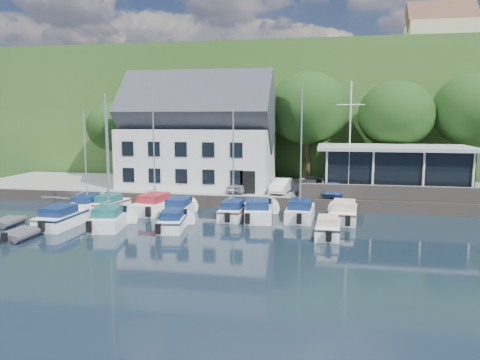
{
  "coord_description": "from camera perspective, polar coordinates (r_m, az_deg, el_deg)",
  "views": [
    {
      "loc": [
        5.25,
        -27.07,
        7.62
      ],
      "look_at": [
        -1.53,
        9.0,
        2.67
      ],
      "focal_mm": 35.0,
      "sensor_mm": 36.0,
      "label": 1
    }
  ],
  "objects": [
    {
      "name": "seawall",
      "position": [
        39.52,
        20.35,
        -1.57
      ],
      "size": [
        18.0,
        0.5,
        1.2
      ],
      "primitive_type": "cube",
      "color": "#5F564C",
      "rests_on": "quay"
    },
    {
      "name": "club_pavilion",
      "position": [
        43.69,
        18.14,
        1.29
      ],
      "size": [
        13.2,
        7.2,
        4.1
      ],
      "primitive_type": null,
      "color": "black",
      "rests_on": "quay"
    },
    {
      "name": "flagpole",
      "position": [
        40.21,
        13.24,
        4.85
      ],
      "size": [
        2.29,
        0.2,
        9.56
      ],
      "primitive_type": null,
      "color": "silver",
      "rests_on": "quay"
    },
    {
      "name": "dinghy_1",
      "position": [
        32.83,
        -25.26,
        -5.86
      ],
      "size": [
        1.85,
        3.06,
        0.71
      ],
      "primitive_type": null,
      "rotation": [
        0.0,
        0.0,
        0.01
      ],
      "color": "#3C3B41",
      "rests_on": "ground"
    },
    {
      "name": "boat_r1_3",
      "position": [
        36.64,
        -7.38,
        -3.23
      ],
      "size": [
        2.27,
        6.07,
        1.45
      ],
      "primitive_type": null,
      "rotation": [
        0.0,
        0.0,
        0.05
      ],
      "color": "white",
      "rests_on": "ground"
    },
    {
      "name": "tree_4",
      "position": [
        49.19,
        18.42,
        5.51
      ],
      "size": [
        7.46,
        7.46,
        10.2
      ],
      "primitive_type": null,
      "color": "black",
      "rests_on": "quay"
    },
    {
      "name": "dinghy_0",
      "position": [
        37.09,
        -26.58,
        -4.49
      ],
      "size": [
        1.87,
        2.91,
        0.65
      ],
      "primitive_type": null,
      "rotation": [
        0.0,
        0.0,
        0.07
      ],
      "color": "#3C3B41",
      "rests_on": "ground"
    },
    {
      "name": "car_dgrey",
      "position": [
        41.13,
        8.49,
        -0.77
      ],
      "size": [
        2.63,
        4.69,
        1.28
      ],
      "primitive_type": "imported",
      "rotation": [
        0.0,
        0.0,
        -0.2
      ],
      "color": "#303035",
      "rests_on": "quay"
    },
    {
      "name": "quay_face",
      "position": [
        39.09,
        2.74,
        -2.83
      ],
      "size": [
        60.0,
        0.3,
        1.0
      ],
      "primitive_type": "cube",
      "color": "#5F564C",
      "rests_on": "ground"
    },
    {
      "name": "boat_r1_4",
      "position": [
        34.96,
        -0.82,
        2.22
      ],
      "size": [
        1.84,
        5.9,
        8.59
      ],
      "primitive_type": null,
      "rotation": [
        0.0,
        0.0,
        -0.01
      ],
      "color": "white",
      "rests_on": "ground"
    },
    {
      "name": "boat_r1_6",
      "position": [
        34.72,
        7.45,
        2.77
      ],
      "size": [
        2.3,
        6.12,
        9.37
      ],
      "primitive_type": null,
      "rotation": [
        0.0,
        0.0,
        -0.03
      ],
      "color": "white",
      "rests_on": "ground"
    },
    {
      "name": "quay",
      "position": [
        45.44,
        3.87,
        -1.35
      ],
      "size": [
        60.0,
        13.0,
        1.0
      ],
      "primitive_type": "cube",
      "color": "gray",
      "rests_on": "ground"
    },
    {
      "name": "tree_2",
      "position": [
        48.99,
        1.42,
        6.04
      ],
      "size": [
        7.65,
        7.65,
        10.45
      ],
      "primitive_type": null,
      "color": "black",
      "rests_on": "quay"
    },
    {
      "name": "car_white",
      "position": [
        41.28,
        5.08,
        -0.69
      ],
      "size": [
        1.98,
        4.02,
        1.27
      ],
      "primitive_type": "imported",
      "rotation": [
        0.0,
        0.0,
        -0.17
      ],
      "color": "silver",
      "rests_on": "quay"
    },
    {
      "name": "boat_r1_7",
      "position": [
        35.49,
        12.54,
        -3.66
      ],
      "size": [
        2.53,
        6.79,
        1.51
      ],
      "primitive_type": null,
      "rotation": [
        0.0,
        0.0,
        -0.08
      ],
      "color": "white",
      "rests_on": "ground"
    },
    {
      "name": "tree_1",
      "position": [
        52.11,
        -10.32,
        6.25
      ],
      "size": [
        7.95,
        7.95,
        10.87
      ],
      "primitive_type": null,
      "color": "black",
      "rests_on": "quay"
    },
    {
      "name": "tree_3",
      "position": [
        48.42,
        8.31,
        6.39
      ],
      "size": [
        8.19,
        8.19,
        11.2
      ],
      "primitive_type": null,
      "color": "black",
      "rests_on": "quay"
    },
    {
      "name": "boat_r2_2",
      "position": [
        32.38,
        -8.16,
        -4.78
      ],
      "size": [
        2.46,
        5.65,
        1.35
      ],
      "primitive_type": null,
      "rotation": [
        0.0,
        0.0,
        0.14
      ],
      "color": "white",
      "rests_on": "ground"
    },
    {
      "name": "field_patch",
      "position": [
        97.48,
        12.52,
        12.52
      ],
      "size": [
        50.0,
        30.0,
        0.3
      ],
      "primitive_type": "cube",
      "color": "#616D36",
      "rests_on": "hillside"
    },
    {
      "name": "boat_r1_0",
      "position": [
        39.55,
        -18.33,
        2.28
      ],
      "size": [
        2.77,
        6.47,
        8.34
      ],
      "primitive_type": null,
      "rotation": [
        0.0,
        0.0,
        0.13
      ],
      "color": "white",
      "rests_on": "ground"
    },
    {
      "name": "farmhouse",
      "position": [
        81.78,
        23.25,
        15.85
      ],
      "size": [
        10.4,
        7.0,
        8.2
      ],
      "primitive_type": null,
      "color": "beige",
      "rests_on": "hillside"
    },
    {
      "name": "car_blue",
      "position": [
        40.29,
        11.3,
        -1.05
      ],
      "size": [
        1.77,
        3.69,
        1.22
      ],
      "primitive_type": "imported",
      "rotation": [
        0.0,
        0.0,
        -0.1
      ],
      "color": "#2D4789",
      "rests_on": "quay"
    },
    {
      "name": "boat_r2_4",
      "position": [
        30.59,
        10.66,
        -5.57
      ],
      "size": [
        1.81,
        4.79,
        1.36
      ],
      "primitive_type": null,
      "rotation": [
        0.0,
        0.0,
        -0.03
      ],
      "color": "white",
      "rests_on": "ground"
    },
    {
      "name": "tree_0",
      "position": [
        54.25,
        -15.05,
        4.8
      ],
      "size": [
        6.07,
        6.07,
        8.3
      ],
      "primitive_type": null,
      "color": "black",
      "rests_on": "quay"
    },
    {
      "name": "boat_r1_1",
      "position": [
        38.92,
        -15.75,
        2.51
      ],
      "size": [
        2.65,
        5.48,
        8.61
      ],
      "primitive_type": null,
      "rotation": [
        0.0,
        0.0,
        -0.17
      ],
      "color": "white",
      "rests_on": "ground"
    },
    {
      "name": "gangway",
      "position": [
        42.81,
        -20.14,
        -3.05
      ],
      "size": [
        1.2,
        6.0,
        1.4
      ],
      "primitive_type": null,
      "color": "silver",
      "rests_on": "ground"
    },
    {
      "name": "car_silver",
      "position": [
        41.72,
        -0.09,
        -0.56
      ],
      "size": [
        1.86,
        3.91,
        1.29
      ],
      "primitive_type": "imported",
      "rotation": [
        0.0,
        0.0,
        -0.09
      ],
      "color": "#ABABB0",
      "rests_on": "quay"
    },
    {
      "name": "boat_r1_2",
      "position": [
        37.69,
        -10.45,
        3.19
      ],
      "size": [
        3.17,
        6.99,
        9.51
      ],
      "primitive_type": null,
      "rotation": [
        0.0,
        0.0,
        -0.16
      ],
      "color": "white",
      "rests_on": "ground"
    },
    {
      "name": "boat_r2_1",
      "position": [
        32.98,
        -15.91,
        2.27
      ],
      "size": [
        3.02,
        5.83,
        9.36
      ],
      "primitive_type": null,
      "rotation": [
        0.0,
        0.0,
        0.17
      ],
      "color": "white",
      "rests_on": "ground"
    },
    {
      "name": "ground",
      "position": [
        28.61,
        -0.33,
        -7.77
      ],
      "size": [
        180.0,
        180.0,
        0.0
      ],
      "primitive_type": "plane",
      "color": "black",
      "rests_on": "ground"
    },
    {
      "name": "tree_5",
      "position": [
        51.0,
        26.48,
        5.51
      ],
      "size": [
        7.91,
        7.91,
        10.81
      ],
      "primitive_type": null,
      "color": "black",
      "rests_on": "quay"
    },
    {
      "name": "boat_r2_0",
      "position": [
        35.09,
        -20.96,
        -4.12
      ],
      "size": [
        2.2,
        6.25,
        1.51
      ],
      "primitive_type": null,
      "rotation": [
        0.0,
        0.0,
        -0.01
      ],
      "color": "white",
      "rests_on": "ground"
    },
    {
      "name": "boat_r1_5",
      "position": [
        35.28,
        2.21,
        -3.54
      ],
      "size": [
        3.07,
        7.04,
        1.52
      ],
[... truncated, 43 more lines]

